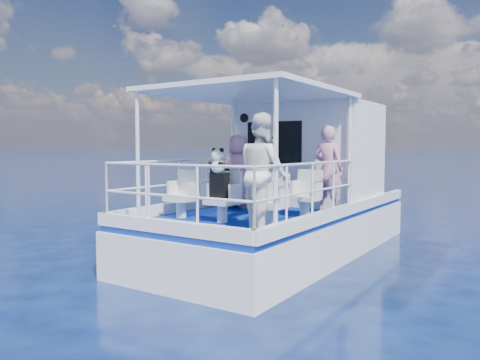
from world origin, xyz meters
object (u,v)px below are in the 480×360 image
at_px(passenger_port_fwd, 238,171).
at_px(panda, 218,161).
at_px(passenger_stbd_aft, 264,173).

relative_size(passenger_port_fwd, panda, 3.68).
height_order(passenger_port_fwd, passenger_stbd_aft, passenger_stbd_aft).
distance_m(passenger_port_fwd, panda, 1.99).
bearing_deg(panda, passenger_stbd_aft, -19.42).
relative_size(passenger_port_fwd, passenger_stbd_aft, 0.86).
bearing_deg(passenger_stbd_aft, passenger_port_fwd, -11.87).
height_order(passenger_stbd_aft, panda, passenger_stbd_aft).
height_order(passenger_port_fwd, panda, passenger_port_fwd).
relative_size(passenger_stbd_aft, panda, 4.26).
xyz_separation_m(passenger_port_fwd, panda, (0.79, -1.80, 0.28)).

